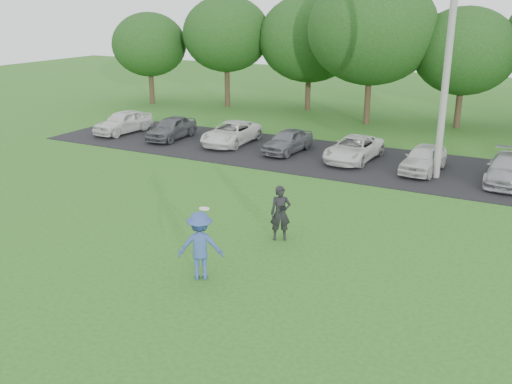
{
  "coord_description": "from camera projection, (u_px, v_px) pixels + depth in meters",
  "views": [
    {
      "loc": [
        7.87,
        -11.5,
        6.93
      ],
      "look_at": [
        0.0,
        3.5,
        1.3
      ],
      "focal_mm": 40.0,
      "sensor_mm": 36.0,
      "label": 1
    }
  ],
  "objects": [
    {
      "name": "tree_row",
      "position": [
        438.0,
        40.0,
        32.23
      ],
      "size": [
        42.39,
        9.85,
        8.64
      ],
      "color": "#38281C",
      "rests_on": "ground"
    },
    {
      "name": "utility_pole",
      "position": [
        449.0,
        48.0,
        22.11
      ],
      "size": [
        0.28,
        0.28,
        10.5
      ],
      "primitive_type": "cylinder",
      "color": "gray",
      "rests_on": "ground"
    },
    {
      "name": "parked_cars",
      "position": [
        357.0,
        149.0,
        25.89
      ],
      "size": [
        28.35,
        4.58,
        1.24
      ],
      "color": "silver",
      "rests_on": "parking_lot"
    },
    {
      "name": "ground",
      "position": [
        196.0,
        274.0,
        15.32
      ],
      "size": [
        100.0,
        100.0,
        0.0
      ],
      "primitive_type": "plane",
      "color": "#28631C",
      "rests_on": "ground"
    },
    {
      "name": "camera_bystander",
      "position": [
        281.0,
        213.0,
        17.31
      ],
      "size": [
        0.74,
        0.66,
        1.71
      ],
      "color": "black",
      "rests_on": "ground"
    },
    {
      "name": "frisbee_player",
      "position": [
        200.0,
        246.0,
        14.83
      ],
      "size": [
        1.38,
        1.18,
        2.05
      ],
      "color": "#355197",
      "rests_on": "ground"
    },
    {
      "name": "parking_lot",
      "position": [
        352.0,
        161.0,
        26.24
      ],
      "size": [
        32.0,
        6.5,
        0.03
      ],
      "primitive_type": "cube",
      "color": "black",
      "rests_on": "ground"
    }
  ]
}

